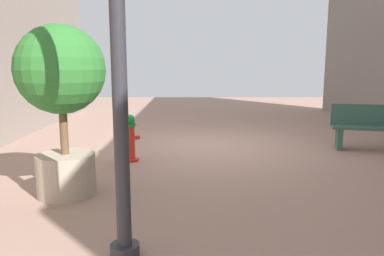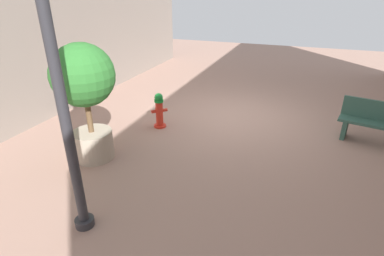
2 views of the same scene
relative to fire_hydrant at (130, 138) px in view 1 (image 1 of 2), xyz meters
name	(u,v)px [view 1 (image 1 of 2)]	position (x,y,z in m)	size (l,w,h in m)	color
ground_plane	(212,146)	(-1.61, -1.29, -0.44)	(23.40, 23.40, 0.00)	#9E7A6B
fire_hydrant	(130,138)	(0.00, 0.00, 0.00)	(0.36, 0.36, 0.88)	red
bench_near	(373,127)	(-4.97, -0.91, 0.05)	(1.75, 0.79, 0.95)	#33594C
planter_tree	(61,89)	(0.60, 1.84, 1.03)	(1.19, 1.19, 2.34)	tan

